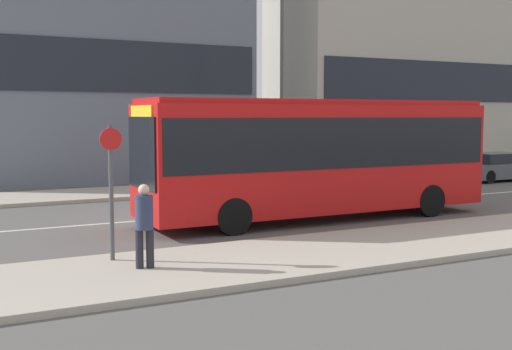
{
  "coord_description": "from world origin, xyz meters",
  "views": [
    {
      "loc": [
        -6.55,
        -17.75,
        3.05
      ],
      "look_at": [
        1.7,
        -1.81,
        1.36
      ],
      "focal_mm": 45.0,
      "sensor_mm": 36.0,
      "label": 1
    }
  ],
  "objects_px": {
    "street_lamp": "(282,66)",
    "bus_stop_sign": "(111,182)",
    "city_bus": "(319,151)",
    "parked_car_0": "(416,171)",
    "pedestrian_near_stop": "(144,221)",
    "parked_car_1": "(496,167)"
  },
  "relations": [
    {
      "from": "city_bus",
      "to": "parked_car_0",
      "type": "xyz_separation_m",
      "value": [
        8.55,
        5.48,
        -1.35
      ]
    },
    {
      "from": "parked_car_0",
      "to": "street_lamp",
      "type": "xyz_separation_m",
      "value": [
        -5.71,
        1.68,
        4.38
      ]
    },
    {
      "from": "city_bus",
      "to": "pedestrian_near_stop",
      "type": "xyz_separation_m",
      "value": [
        -6.5,
        -3.98,
        -0.95
      ]
    },
    {
      "from": "pedestrian_near_stop",
      "to": "street_lamp",
      "type": "xyz_separation_m",
      "value": [
        9.34,
        11.14,
        3.98
      ]
    },
    {
      "from": "parked_car_1",
      "to": "street_lamp",
      "type": "bearing_deg",
      "value": 170.88
    },
    {
      "from": "city_bus",
      "to": "parked_car_1",
      "type": "relative_size",
      "value": 2.51
    },
    {
      "from": "city_bus",
      "to": "parked_car_0",
      "type": "height_order",
      "value": "city_bus"
    },
    {
      "from": "pedestrian_near_stop",
      "to": "street_lamp",
      "type": "relative_size",
      "value": 0.2
    },
    {
      "from": "city_bus",
      "to": "parked_car_0",
      "type": "bearing_deg",
      "value": 36.56
    },
    {
      "from": "street_lamp",
      "to": "bus_stop_sign",
      "type": "bearing_deg",
      "value": -133.6
    },
    {
      "from": "parked_car_0",
      "to": "pedestrian_near_stop",
      "type": "relative_size",
      "value": 2.47
    },
    {
      "from": "bus_stop_sign",
      "to": "parked_car_1",
      "type": "bearing_deg",
      "value": 22.85
    },
    {
      "from": "parked_car_1",
      "to": "pedestrian_near_stop",
      "type": "bearing_deg",
      "value": -154.49
    },
    {
      "from": "city_bus",
      "to": "parked_car_0",
      "type": "relative_size",
      "value": 2.66
    },
    {
      "from": "pedestrian_near_stop",
      "to": "street_lamp",
      "type": "height_order",
      "value": "street_lamp"
    },
    {
      "from": "parked_car_1",
      "to": "bus_stop_sign",
      "type": "xyz_separation_m",
      "value": [
        -20.2,
        -8.51,
        1.1
      ]
    },
    {
      "from": "city_bus",
      "to": "street_lamp",
      "type": "bearing_deg",
      "value": 72.24
    },
    {
      "from": "city_bus",
      "to": "bus_stop_sign",
      "type": "xyz_separation_m",
      "value": [
        -6.87,
        -3.04,
        -0.28
      ]
    },
    {
      "from": "city_bus",
      "to": "bus_stop_sign",
      "type": "bearing_deg",
      "value": -152.28
    },
    {
      "from": "pedestrian_near_stop",
      "to": "bus_stop_sign",
      "type": "distance_m",
      "value": 1.22
    },
    {
      "from": "parked_car_1",
      "to": "parked_car_0",
      "type": "bearing_deg",
      "value": 179.89
    },
    {
      "from": "parked_car_0",
      "to": "parked_car_1",
      "type": "height_order",
      "value": "parked_car_0"
    }
  ]
}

